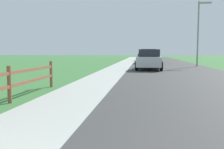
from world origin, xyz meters
The scene contains 9 objects.
ground_plane centered at (0.00, 25.00, 0.00)m, with size 120.00×120.00×0.00m, color #3A7138.
road_asphalt centered at (3.50, 27.00, 0.00)m, with size 7.00×66.00×0.01m, color #3A3A3A.
curb_concrete centered at (-3.00, 27.00, 0.00)m, with size 6.00×66.00×0.01m, color #A8ADA4.
grass_verge centered at (-4.50, 27.00, 0.01)m, with size 5.00×66.00×0.00m, color #3A7138.
parked_suv_silver centered at (1.67, 18.96, 0.76)m, with size 2.16×4.64×1.56m.
parked_car_red centered at (1.81, 29.34, 0.84)m, with size 2.24×4.53×1.67m.
parked_car_blue centered at (1.43, 37.75, 0.81)m, with size 2.23×4.72×1.57m.
parked_car_white centered at (2.42, 47.65, 0.81)m, with size 2.28×4.55×1.60m.
street_lamp centered at (6.29, 23.39, 3.57)m, with size 1.17×0.20×5.97m.
Camera 1 is at (1.19, -0.75, 1.42)m, focal length 40.14 mm.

